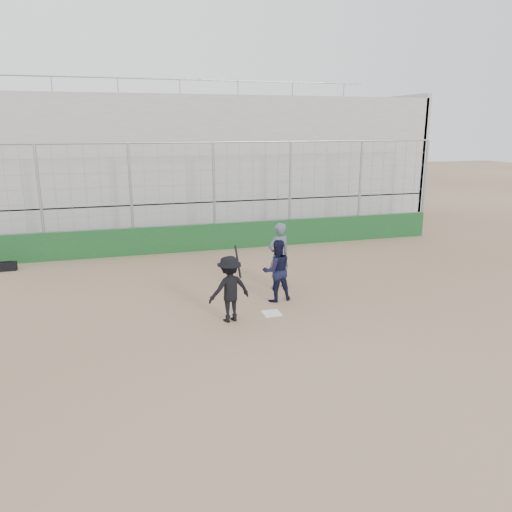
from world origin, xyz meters
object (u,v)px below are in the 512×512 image
object	(u,v)px
catcher_crouched	(277,281)
umpire	(279,259)
batter_at_plate	(229,289)
equipment_bag	(6,266)

from	to	relation	value
catcher_crouched	umpire	bearing A→B (deg)	68.83
batter_at_plate	equipment_bag	distance (m)	8.69
batter_at_plate	equipment_bag	bearing A→B (deg)	134.14
batter_at_plate	umpire	size ratio (longest dim) A/B	1.03
equipment_bag	batter_at_plate	bearing A→B (deg)	-45.86
catcher_crouched	equipment_bag	bearing A→B (deg)	145.41
batter_at_plate	umpire	xyz separation A→B (m)	(1.94, 2.05, 0.06)
batter_at_plate	umpire	bearing A→B (deg)	46.58
umpire	batter_at_plate	bearing A→B (deg)	27.69
catcher_crouched	equipment_bag	distance (m)	9.20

